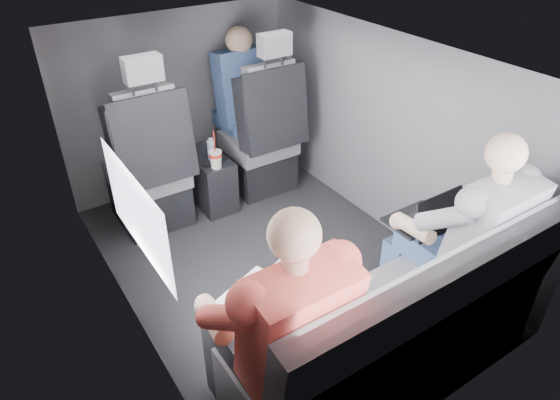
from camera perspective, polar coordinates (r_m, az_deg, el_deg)
floor at (r=3.27m, az=-0.83°, el=-7.26°), size 2.60×2.60×0.00m
ceiling at (r=2.61m, az=-1.08°, el=16.04°), size 2.60×2.60×0.00m
panel_left at (r=2.58m, az=-18.00°, el=-2.57°), size 0.02×2.60×1.35m
panel_right at (r=3.39m, az=12.07°, el=7.18°), size 0.02×2.60×1.35m
panel_front at (r=3.93m, az=-11.42°, el=10.89°), size 1.80×0.02×1.35m
panel_back at (r=2.12m, az=18.86°, el=-11.84°), size 1.80×0.02×1.35m
side_window at (r=2.22m, az=-16.10°, el=-1.47°), size 0.02×0.75×0.42m
seatbelt at (r=3.55m, az=-0.68°, el=11.32°), size 0.35×0.11×0.59m
front_seat_left at (r=3.52m, az=-14.60°, el=2.75°), size 0.52×0.58×1.26m
front_seat_right at (r=3.85m, az=-2.03°, el=6.55°), size 0.52×0.58×1.26m
center_console at (r=3.79m, az=-8.09°, el=2.33°), size 0.24×0.48×0.41m
rear_bench at (r=2.47m, az=13.04°, el=-14.88°), size 1.60×0.57×0.92m
soda_cup at (r=3.49m, az=-7.37°, el=4.71°), size 0.09×0.09×0.28m
water_bottle at (r=3.61m, az=-7.86°, el=5.73°), size 0.06×0.06×0.16m
laptop_white at (r=2.14m, az=-2.23°, el=-10.74°), size 0.35×0.37×0.22m
laptop_black at (r=2.68m, az=16.23°, el=-1.95°), size 0.32×0.28×0.23m
passenger_rear_left at (r=2.00m, az=-0.33°, el=-14.36°), size 0.51×0.63×1.24m
passenger_rear_right at (r=2.62m, az=20.14°, el=-3.87°), size 0.50×0.62×1.22m
passenger_front_right at (r=3.90m, az=-4.46°, el=12.45°), size 0.39×0.39×0.79m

